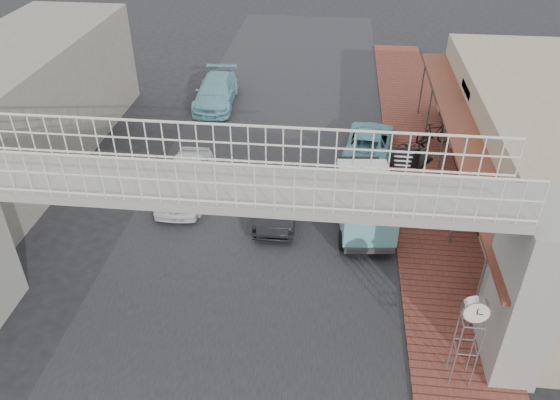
% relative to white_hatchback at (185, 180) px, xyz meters
% --- Properties ---
extents(ground, '(120.00, 120.00, 0.00)m').
position_rel_white_hatchback_xyz_m(ground, '(3.25, -3.11, -0.76)').
color(ground, black).
rests_on(ground, ground).
extents(road_strip, '(10.00, 60.00, 0.01)m').
position_rel_white_hatchback_xyz_m(road_strip, '(3.25, -3.11, -0.75)').
color(road_strip, black).
rests_on(road_strip, ground).
extents(sidewalk, '(3.00, 40.00, 0.10)m').
position_rel_white_hatchback_xyz_m(sidewalk, '(9.75, -0.11, -0.71)').
color(sidewalk, brown).
rests_on(sidewalk, ground).
extents(shophouse_row, '(7.20, 18.00, 4.00)m').
position_rel_white_hatchback_xyz_m(shophouse_row, '(14.22, 0.89, 1.25)').
color(shophouse_row, gray).
rests_on(shophouse_row, ground).
extents(footbridge, '(16.40, 2.40, 6.34)m').
position_rel_white_hatchback_xyz_m(footbridge, '(3.25, -7.11, 2.42)').
color(footbridge, gray).
rests_on(footbridge, ground).
extents(building_far_left, '(5.00, 14.00, 5.00)m').
position_rel_white_hatchback_xyz_m(building_far_left, '(-7.75, 2.89, 1.74)').
color(building_far_left, gray).
rests_on(building_far_left, ground).
extents(white_hatchback, '(1.93, 4.50, 1.52)m').
position_rel_white_hatchback_xyz_m(white_hatchback, '(0.00, 0.00, 0.00)').
color(white_hatchback, white).
rests_on(white_hatchback, ground).
extents(dark_sedan, '(1.50, 4.23, 1.39)m').
position_rel_white_hatchback_xyz_m(dark_sedan, '(3.84, -0.82, -0.06)').
color(dark_sedan, black).
rests_on(dark_sedan, ground).
extents(angkot_curb, '(2.64, 4.68, 1.23)m').
position_rel_white_hatchback_xyz_m(angkot_curb, '(7.45, 4.39, -0.14)').
color(angkot_curb, '#65A2AF').
rests_on(angkot_curb, ground).
extents(angkot_far, '(2.26, 5.05, 1.44)m').
position_rel_white_hatchback_xyz_m(angkot_far, '(-0.64, 9.11, -0.04)').
color(angkot_far, '#6AABB8').
rests_on(angkot_far, ground).
extents(angkot_van, '(2.29, 4.36, 2.06)m').
position_rel_white_hatchback_xyz_m(angkot_van, '(7.06, -1.36, 0.55)').
color(angkot_van, black).
rests_on(angkot_van, ground).
extents(motorcycle_near, '(1.66, 1.00, 0.82)m').
position_rel_white_hatchback_xyz_m(motorcycle_near, '(9.44, 4.48, -0.25)').
color(motorcycle_near, black).
rests_on(motorcycle_near, sidewalk).
extents(motorcycle_far, '(1.81, 1.02, 1.05)m').
position_rel_white_hatchback_xyz_m(motorcycle_far, '(10.47, 5.44, -0.13)').
color(motorcycle_far, black).
rests_on(motorcycle_far, sidewalk).
extents(street_clock, '(0.70, 0.57, 2.87)m').
position_rel_white_hatchback_xyz_m(street_clock, '(9.49, -8.07, 1.73)').
color(street_clock, '#59595B').
rests_on(street_clock, sidewalk).
extents(arrow_sign, '(1.61, 1.02, 2.78)m').
position_rel_white_hatchback_xyz_m(arrow_sign, '(9.13, -0.18, 1.58)').
color(arrow_sign, '#59595B').
rests_on(arrow_sign, sidewalk).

